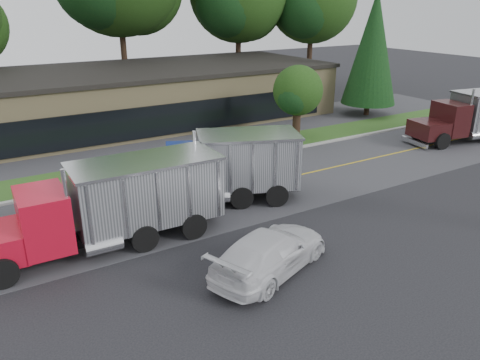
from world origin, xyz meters
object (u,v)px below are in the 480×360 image
at_px(dump_truck_red, 114,203).
at_px(dump_truck_maroon, 476,115).
at_px(dump_truck_blue, 225,166).
at_px(rally_car, 270,252).

height_order(dump_truck_red, dump_truck_maroon, same).
distance_m(dump_truck_red, dump_truck_blue, 6.19).
relative_size(dump_truck_red, dump_truck_blue, 1.21).
relative_size(dump_truck_maroon, rally_car, 1.68).
bearing_deg(rally_car, dump_truck_maroon, -93.87).
bearing_deg(dump_truck_blue, rally_car, 96.36).
height_order(dump_truck_red, rally_car, dump_truck_red).
distance_m(dump_truck_maroon, rally_car, 23.36).
bearing_deg(dump_truck_red, dump_truck_maroon, -174.65).
relative_size(dump_truck_blue, rally_car, 1.56).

